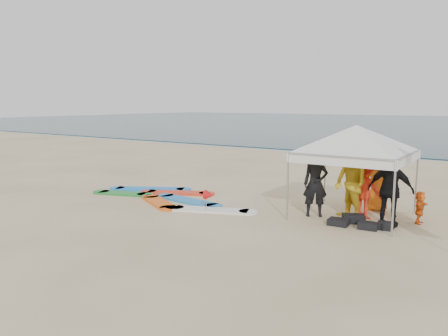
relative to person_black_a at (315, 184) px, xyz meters
name	(u,v)px	position (x,y,z in m)	size (l,w,h in m)	color
ground	(171,229)	(-2.47, -3.20, -0.91)	(120.00, 120.00, 0.00)	beige
shoreline_foam	(374,156)	(-2.47, 15.00, -0.91)	(160.00, 1.20, 0.01)	silver
person_black_a	(315,184)	(0.00, 0.00, 0.00)	(0.67, 0.44, 1.83)	black
person_yellow	(351,184)	(0.91, 0.18, 0.07)	(0.95, 0.74, 1.96)	gold
person_orange_a	(365,189)	(1.19, 0.54, -0.10)	(1.05, 0.61, 1.63)	#FF3016
person_black_b	(391,190)	(1.97, 0.04, 0.04)	(1.12, 0.47, 1.91)	black
person_orange_b	(378,183)	(1.26, 1.57, -0.09)	(0.80, 0.52, 1.64)	orange
person_seated	(420,208)	(2.55, 0.79, -0.49)	(0.79, 0.25, 0.85)	orange
canopy_tent	(357,125)	(0.88, 0.57, 1.59)	(3.82, 3.82, 2.88)	#A5A5A8
marker_pennant	(209,195)	(-2.66, -1.29, -0.42)	(0.28, 0.28, 0.64)	#A5A5A8
gear_pile	(357,222)	(1.28, -0.31, -0.82)	(1.56, 0.94, 0.22)	black
surfboard_spread	(168,197)	(-4.84, -0.58, -0.88)	(5.93, 2.88, 0.07)	orange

